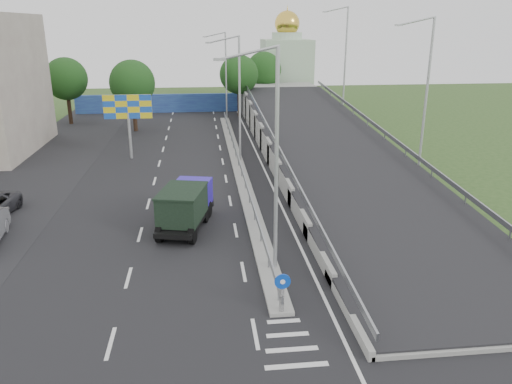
{
  "coord_description": "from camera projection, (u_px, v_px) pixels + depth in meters",
  "views": [
    {
      "loc": [
        -2.96,
        -14.93,
        11.03
      ],
      "look_at": [
        -0.02,
        11.19,
        2.2
      ],
      "focal_mm": 35.0,
      "sensor_mm": 36.0,
      "label": 1
    }
  ],
  "objects": [
    {
      "name": "tree_median_far",
      "position": [
        239.0,
        75.0,
        61.67
      ],
      "size": [
        4.8,
        4.8,
        7.6
      ],
      "color": "black",
      "rests_on": "ground"
    },
    {
      "name": "median_guardrail",
      "position": [
        239.0,
        159.0,
        40.26
      ],
      "size": [
        0.09,
        44.0,
        0.71
      ],
      "color": "gray",
      "rests_on": "median"
    },
    {
      "name": "ground",
      "position": [
        291.0,
        349.0,
        17.9
      ],
      "size": [
        160.0,
        160.0,
        0.0
      ],
      "primitive_type": "plane",
      "color": "#2D4C1E",
      "rests_on": "ground"
    },
    {
      "name": "billboard",
      "position": [
        128.0,
        110.0,
        41.98
      ],
      "size": [
        4.0,
        0.24,
        5.5
      ],
      "color": "#B2B5B7",
      "rests_on": "ground"
    },
    {
      "name": "tree_ramp_far",
      "position": [
        264.0,
        70.0,
        68.69
      ],
      "size": [
        4.8,
        4.8,
        7.6
      ],
      "color": "black",
      "rests_on": "ground"
    },
    {
      "name": "median",
      "position": [
        239.0,
        167.0,
        40.47
      ],
      "size": [
        1.0,
        44.0,
        0.2
      ],
      "primitive_type": "cube",
      "color": "gray",
      "rests_on": "ground"
    },
    {
      "name": "overpass_ramp",
      "position": [
        330.0,
        144.0,
        40.74
      ],
      "size": [
        10.0,
        50.0,
        3.5
      ],
      "color": "gray",
      "rests_on": "ground"
    },
    {
      "name": "dump_truck",
      "position": [
        186.0,
        204.0,
        28.22
      ],
      "size": [
        3.29,
        5.96,
        2.49
      ],
      "rotation": [
        0.0,
        0.0,
        -0.23
      ],
      "color": "black",
      "rests_on": "ground"
    },
    {
      "name": "blue_wall",
      "position": [
        192.0,
        103.0,
        66.07
      ],
      "size": [
        30.0,
        0.5,
        2.4
      ],
      "primitive_type": "cube",
      "color": "navy",
      "rests_on": "ground"
    },
    {
      "name": "lamp_post_near",
      "position": [
        272.0,
        151.0,
        21.71
      ],
      "size": [
        2.74,
        0.18,
        10.08
      ],
      "color": "#B2B5B7",
      "rests_on": "median"
    },
    {
      "name": "lamp_post_far",
      "position": [
        224.0,
        71.0,
        59.39
      ],
      "size": [
        2.74,
        0.18,
        10.08
      ],
      "color": "#B2B5B7",
      "rests_on": "median"
    },
    {
      "name": "sign_bollard",
      "position": [
        282.0,
        292.0,
        19.62
      ],
      "size": [
        0.64,
        0.23,
        1.67
      ],
      "color": "black",
      "rests_on": "median"
    },
    {
      "name": "church",
      "position": [
        286.0,
        66.0,
        73.78
      ],
      "size": [
        7.0,
        7.0,
        13.8
      ],
      "color": "#B2CCAD",
      "rests_on": "ground"
    },
    {
      "name": "road_surface",
      "position": [
        202.0,
        184.0,
        36.42
      ],
      "size": [
        26.0,
        90.0,
        0.04
      ],
      "primitive_type": "cube",
      "color": "black",
      "rests_on": "ground"
    },
    {
      "name": "tree_left_far",
      "position": [
        66.0,
        79.0,
        56.73
      ],
      "size": [
        4.8,
        4.8,
        7.6
      ],
      "color": "black",
      "rests_on": "ground"
    },
    {
      "name": "tree_left_mid",
      "position": [
        132.0,
        83.0,
        52.86
      ],
      "size": [
        4.8,
        4.8,
        7.6
      ],
      "color": "black",
      "rests_on": "ground"
    },
    {
      "name": "parking_strip",
      "position": [
        16.0,
        190.0,
        35.04
      ],
      "size": [
        8.0,
        90.0,
        0.05
      ],
      "primitive_type": "cube",
      "color": "black",
      "rests_on": "ground"
    },
    {
      "name": "lamp_post_mid",
      "position": [
        237.0,
        92.0,
        40.55
      ],
      "size": [
        2.74,
        0.18,
        10.08
      ],
      "color": "#B2B5B7",
      "rests_on": "median"
    }
  ]
}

